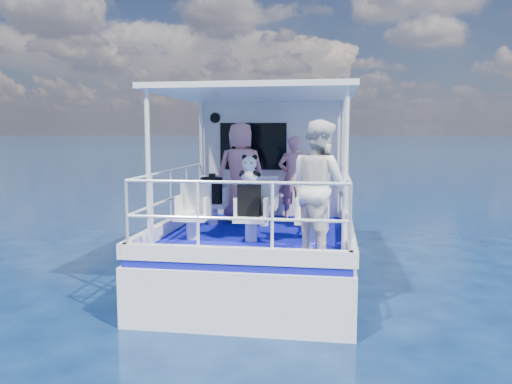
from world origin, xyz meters
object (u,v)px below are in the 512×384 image
passenger_stbd_aft (319,188)px  panda (250,169)px  passenger_port_fwd (241,171)px  backpack_center (249,199)px

passenger_stbd_aft → panda: size_ratio=4.28×
passenger_port_fwd → panda: size_ratio=4.37×
panda → backpack_center: bearing=115.5°
passenger_port_fwd → panda: bearing=85.1°
backpack_center → passenger_stbd_aft: bearing=-31.2°
passenger_port_fwd → passenger_stbd_aft: 2.86m
passenger_port_fwd → backpack_center: passenger_port_fwd is taller
backpack_center → panda: 0.45m
passenger_port_fwd → backpack_center: 1.88m
passenger_stbd_aft → backpack_center: size_ratio=3.62×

